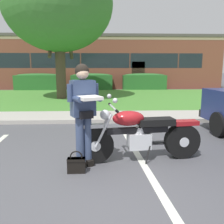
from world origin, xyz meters
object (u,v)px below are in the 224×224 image
at_px(rider_person, 84,107).
at_px(brick_building, 85,63).
at_px(hedge_left, 38,81).
at_px(hedge_center_right, 144,81).
at_px(shade_tree, 58,5).
at_px(handbag, 76,164).
at_px(hedge_center_left, 92,81).
at_px(motorcycle, 145,134).

xyz_separation_m(rider_person, brick_building, (-1.29, 19.11, 1.06)).
xyz_separation_m(rider_person, hedge_left, (-4.35, 13.82, -0.36)).
height_order(hedge_left, hedge_center_right, same).
xyz_separation_m(shade_tree, hedge_left, (-2.53, 5.13, -4.05)).
height_order(hedge_center_right, brick_building, brick_building).
relative_size(handbag, hedge_center_left, 0.12).
distance_m(shade_tree, hedge_left, 7.00).
distance_m(rider_person, hedge_center_right, 14.25).
height_order(motorcycle, shade_tree, shade_tree).
bearing_deg(hedge_center_left, brick_building, 98.99).
bearing_deg(shade_tree, hedge_center_right, 44.22).
relative_size(rider_person, hedge_left, 0.51).
bearing_deg(shade_tree, handbag, -79.20).
bearing_deg(brick_building, motorcycle, -82.91).
xyz_separation_m(hedge_center_left, hedge_center_right, (3.90, -0.00, -0.00)).
bearing_deg(brick_building, hedge_center_left, -81.01).
bearing_deg(motorcycle, brick_building, 97.09).
bearing_deg(shade_tree, motorcycle, -71.22).
bearing_deg(hedge_center_right, shade_tree, -135.78).
bearing_deg(hedge_center_left, hedge_center_right, -0.00).
bearing_deg(handbag, hedge_left, 106.73).
bearing_deg(handbag, hedge_center_right, 75.85).
relative_size(handbag, brick_building, 0.02).
bearing_deg(motorcycle, hedge_center_left, 96.35).
height_order(motorcycle, hedge_left, hedge_left).
height_order(shade_tree, hedge_left, shade_tree).
height_order(hedge_left, brick_building, brick_building).
relative_size(handbag, shade_tree, 0.05).
distance_m(handbag, brick_building, 19.52).
relative_size(hedge_center_left, brick_building, 0.14).
bearing_deg(motorcycle, handbag, -157.38).
relative_size(shade_tree, hedge_center_right, 2.21).
bearing_deg(hedge_center_left, hedge_left, -180.00).
bearing_deg(brick_building, rider_person, -86.14).
distance_m(motorcycle, hedge_center_right, 13.82).
bearing_deg(rider_person, handbag, -111.25).
relative_size(hedge_center_right, brick_building, 0.14).
bearing_deg(shade_tree, rider_person, -78.15).
bearing_deg(hedge_center_right, motorcycle, -99.93).
distance_m(handbag, hedge_center_right, 14.55).
bearing_deg(hedge_center_right, hedge_center_left, 180.00).
distance_m(handbag, hedge_center_left, 14.12).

